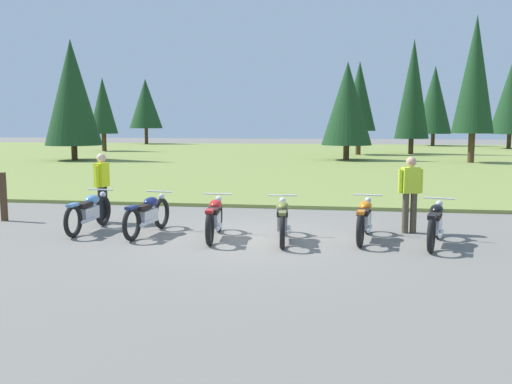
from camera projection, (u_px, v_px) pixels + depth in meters
name	position (u px, v px, depth m)	size (l,w,h in m)	color
ground_plane	(252.00, 238.00, 11.57)	(140.00, 140.00, 0.00)	slate
grass_moorland	(313.00, 158.00, 37.09)	(80.00, 44.00, 0.10)	olive
forest_treeline	(361.00, 97.00, 41.99)	(42.26, 28.77, 8.37)	#47331E
motorcycle_sky_blue	(89.00, 212.00, 12.29)	(0.62, 2.10, 0.88)	black
motorcycle_navy	(148.00, 214.00, 11.93)	(0.62, 2.10, 0.88)	black
motorcycle_red	(215.00, 218.00, 11.52)	(0.62, 2.10, 0.88)	black
motorcycle_olive	(282.00, 220.00, 11.26)	(0.62, 2.10, 0.88)	black
motorcycle_orange	(364.00, 219.00, 11.35)	(0.62, 2.09, 0.88)	black
motorcycle_black	(435.00, 223.00, 10.86)	(0.77, 2.06, 0.88)	black
rider_with_back_turned	(410.00, 190.00, 12.01)	(0.54, 0.30, 1.67)	#4C4233
rider_in_hivis_vest	(102.00, 184.00, 13.25)	(0.25, 0.55, 1.67)	black
trail_marker_post	(3.00, 197.00, 13.54)	(0.12, 0.12, 1.19)	#47331E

